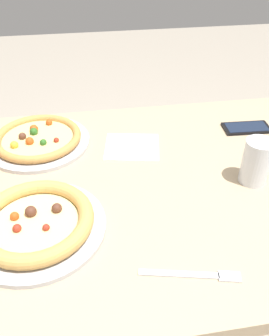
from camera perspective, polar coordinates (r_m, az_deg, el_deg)
The scene contains 8 objects.
ground_plane at distance 1.52m, azimuth -1.23°, elevation -24.93°, with size 8.00×8.00×0.00m, color #9E9384.
dining_table at distance 1.00m, azimuth -1.70°, elevation -7.34°, with size 1.38×0.84×0.75m.
pizza_near at distance 0.83m, azimuth -15.58°, elevation -8.44°, with size 0.31×0.31×0.05m.
pizza_far at distance 1.12m, azimuth -15.21°, elevation 4.47°, with size 0.31×0.31×0.04m.
water_cup_clear at distance 0.96m, azimuth 18.93°, elevation 1.01°, with size 0.07×0.07×0.12m.
paper_napkin at distance 1.07m, azimuth -0.41°, elevation 3.43°, with size 0.16×0.14×0.00m, color white.
fork at distance 0.75m, azimuth 9.64°, elevation -16.52°, with size 0.20×0.06×0.00m.
cell_phone at distance 1.22m, azimuth 17.51°, elevation 6.16°, with size 0.15×0.08×0.01m.
Camera 1 is at (-0.09, -0.71, 1.34)m, focal length 38.06 mm.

